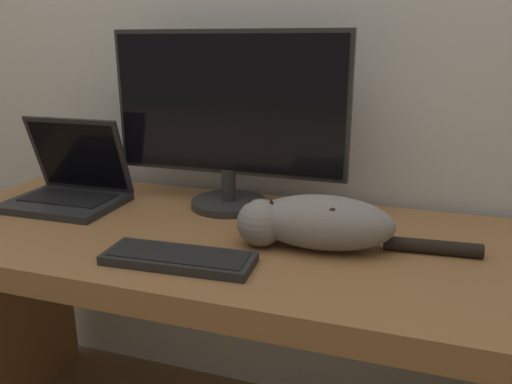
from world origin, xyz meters
TOP-DOWN VIEW (x-y plane):
  - desk at (0.00, 0.33)m, footprint 1.56×0.66m
  - monitor at (-0.05, 0.52)m, footprint 0.66×0.21m
  - laptop at (-0.49, 0.40)m, footprint 0.31×0.24m
  - external_keyboard at (-0.01, 0.13)m, footprint 0.33×0.13m
  - cat at (0.25, 0.31)m, footprint 0.53×0.17m

SIDE VIEW (x-z plane):
  - desk at x=0.00m, z-range 0.21..0.93m
  - external_keyboard at x=-0.01m, z-range 0.71..0.74m
  - laptop at x=-0.49m, z-range 0.64..0.89m
  - cat at x=0.25m, z-range 0.72..0.84m
  - monitor at x=-0.05m, z-range 0.73..1.21m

